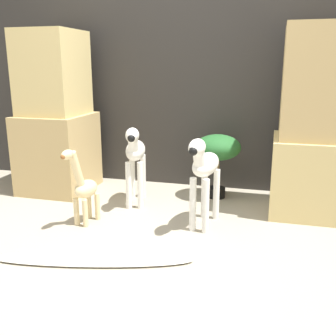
{
  "coord_description": "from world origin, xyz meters",
  "views": [
    {
      "loc": [
        0.8,
        -2.26,
        1.13
      ],
      "look_at": [
        0.04,
        0.56,
        0.36
      ],
      "focal_mm": 42.0,
      "sensor_mm": 36.0,
      "label": 1
    }
  ],
  "objects_px": {
    "zebra_left": "(135,154)",
    "giraffe_figurine": "(84,188)",
    "potted_palm_front": "(218,150)",
    "surfboard": "(90,258)",
    "zebra_right": "(204,169)"
  },
  "relations": [
    {
      "from": "zebra_left",
      "to": "giraffe_figurine",
      "type": "xyz_separation_m",
      "value": [
        -0.22,
        -0.49,
        -0.15
      ]
    },
    {
      "from": "potted_palm_front",
      "to": "giraffe_figurine",
      "type": "bearing_deg",
      "value": -134.9
    },
    {
      "from": "giraffe_figurine",
      "to": "potted_palm_front",
      "type": "height_order",
      "value": "giraffe_figurine"
    },
    {
      "from": "giraffe_figurine",
      "to": "potted_palm_front",
      "type": "xyz_separation_m",
      "value": [
        0.84,
        0.85,
        0.15
      ]
    },
    {
      "from": "giraffe_figurine",
      "to": "potted_palm_front",
      "type": "bearing_deg",
      "value": 45.1
    },
    {
      "from": "zebra_left",
      "to": "surfboard",
      "type": "height_order",
      "value": "zebra_left"
    },
    {
      "from": "zebra_left",
      "to": "potted_palm_front",
      "type": "distance_m",
      "value": 0.72
    },
    {
      "from": "zebra_left",
      "to": "giraffe_figurine",
      "type": "height_order",
      "value": "zebra_left"
    },
    {
      "from": "zebra_left",
      "to": "potted_palm_front",
      "type": "relative_size",
      "value": 1.2
    },
    {
      "from": "zebra_right",
      "to": "zebra_left",
      "type": "xyz_separation_m",
      "value": [
        -0.62,
        0.32,
        0.0
      ]
    },
    {
      "from": "zebra_left",
      "to": "potted_palm_front",
      "type": "bearing_deg",
      "value": 29.46
    },
    {
      "from": "zebra_left",
      "to": "surfboard",
      "type": "bearing_deg",
      "value": -86.21
    },
    {
      "from": "zebra_right",
      "to": "potted_palm_front",
      "type": "relative_size",
      "value": 1.2
    },
    {
      "from": "zebra_left",
      "to": "giraffe_figurine",
      "type": "bearing_deg",
      "value": -113.95
    },
    {
      "from": "zebra_right",
      "to": "surfboard",
      "type": "xyz_separation_m",
      "value": [
        -0.56,
        -0.69,
        -0.41
      ]
    }
  ]
}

